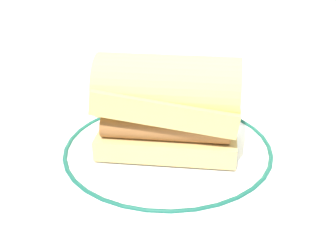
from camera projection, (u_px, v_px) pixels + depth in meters
ground_plane at (171, 174)px, 0.57m from camera, size 1.50×1.50×0.00m
plate at (168, 151)px, 0.60m from camera, size 0.30×0.30×0.01m
sausage_sandwich at (168, 104)px, 0.57m from camera, size 0.20×0.14×0.12m
drinking_glass at (304, 86)px, 0.70m from camera, size 0.06×0.06×0.11m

